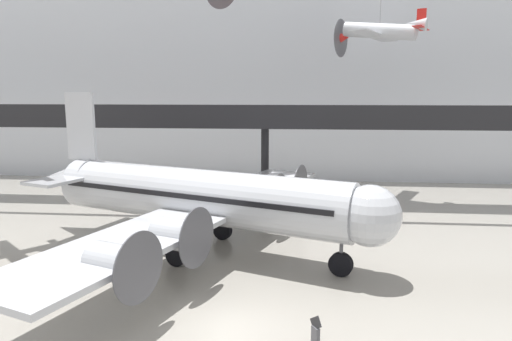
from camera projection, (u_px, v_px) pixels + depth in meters
ground_plane at (224, 329)px, 18.91m from camera, size 260.00×260.00×0.00m
hangar_back_wall at (273, 65)px, 50.41m from camera, size 140.00×3.00×25.34m
mezzanine_walkway at (264, 123)px, 39.50m from camera, size 110.00×3.20×8.67m
airliner_silver_main at (196, 197)px, 27.68m from camera, size 23.75×27.74×9.69m
suspended_plane_silver_racer at (380, 31)px, 40.10m from camera, size 8.22×9.34×8.34m
info_sign_pedestal at (316, 333)px, 17.72m from camera, size 0.44×0.68×1.24m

